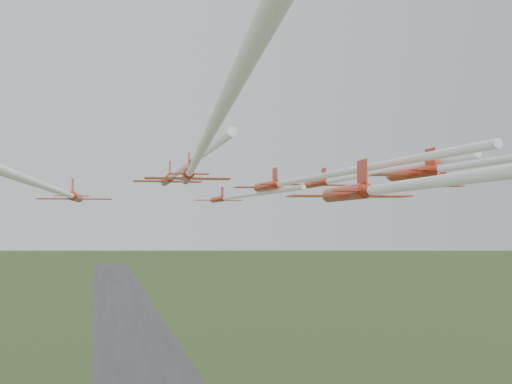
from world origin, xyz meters
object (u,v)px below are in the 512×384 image
object	(u,v)px
jet_row2_right	(340,179)
jet_trail_solo	(424,183)
jet_row2_left	(176,174)
jet_row3_right	(485,178)
jet_lead	(232,197)
jet_row4_left	(195,162)
jet_row3_mid	(296,181)
jet_row3_left	(64,193)

from	to	relation	value
jet_row2_right	jet_trail_solo	world-z (taller)	jet_row2_right
jet_row2_left	jet_row3_right	distance (m)	38.11
jet_lead	jet_row3_right	xyz separation A→B (m)	(23.97, -31.27, 1.42)
jet_row2_left	jet_row3_right	world-z (taller)	jet_row2_left
jet_row2_right	jet_trail_solo	bearing A→B (deg)	-106.31
jet_row2_right	jet_row4_left	distance (m)	42.16
jet_lead	jet_row4_left	xyz separation A→B (m)	(-14.08, -47.20, 0.82)
jet_row3_mid	jet_row3_right	xyz separation A→B (m)	(24.04, -0.55, 0.71)
jet_lead	jet_row2_left	xyz separation A→B (m)	(-11.58, -17.56, 2.21)
jet_row2_right	jet_row3_mid	xyz separation A→B (m)	(-12.54, -16.25, -1.47)
jet_lead	jet_trail_solo	distance (m)	63.35
jet_row2_right	jet_row3_mid	bearing A→B (deg)	-124.73
jet_lead	jet_row4_left	size ratio (longest dim) A/B	0.79
jet_lead	jet_row3_mid	distance (m)	30.73
jet_row2_right	jet_row3_mid	world-z (taller)	jet_row2_right
jet_trail_solo	jet_row3_mid	bearing A→B (deg)	88.76
jet_row3_right	jet_trail_solo	bearing A→B (deg)	-126.31
jet_lead	jet_row2_left	size ratio (longest dim) A/B	0.87
jet_row3_right	jet_row4_left	distance (m)	41.25
jet_lead	jet_row3_left	distance (m)	36.72
jet_row2_left	jet_trail_solo	world-z (taller)	jet_row2_left
jet_row2_right	jet_row4_left	xyz separation A→B (m)	(-26.55, -32.72, -1.35)
jet_row2_right	jet_row3_mid	distance (m)	20.57
jet_row2_left	jet_row2_right	bearing A→B (deg)	9.22
jet_row2_left	jet_row4_left	xyz separation A→B (m)	(-2.50, -29.63, -1.39)
jet_row2_left	jet_row2_right	distance (m)	24.25
jet_row4_left	jet_trail_solo	bearing A→B (deg)	-52.38
jet_row3_right	jet_trail_solo	xyz separation A→B (m)	(-28.50, -31.90, -2.99)
jet_trail_solo	jet_row3_left	bearing A→B (deg)	125.69
jet_row3_left	jet_row3_mid	distance (m)	24.66
jet_row4_left	jet_row3_left	bearing A→B (deg)	124.39
jet_row2_left	jet_row3_right	bearing A→B (deg)	-19.18
jet_trail_solo	jet_row3_right	bearing A→B (deg)	54.80
jet_row3_left	jet_row3_right	world-z (taller)	jet_row3_right
jet_row3_mid	jet_row2_left	bearing A→B (deg)	130.97
jet_row2_right	jet_row3_left	distance (m)	39.23
jet_lead	jet_row3_right	distance (m)	39.43
jet_row2_left	jet_lead	bearing A→B (deg)	58.50
jet_row3_right	jet_trail_solo	size ratio (longest dim) A/B	1.01
jet_lead	jet_row3_mid	bearing A→B (deg)	-91.05
jet_row2_left	jet_row3_mid	size ratio (longest dim) A/B	1.12
jet_row2_right	jet_row3_mid	size ratio (longest dim) A/B	1.01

